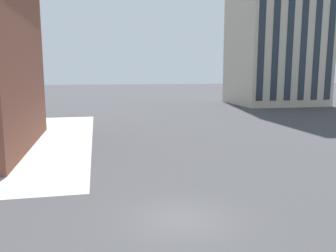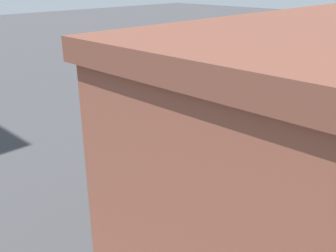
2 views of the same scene
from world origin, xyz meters
The scene contains 16 objects.
ground_plane centered at (0.00, 0.00, 0.00)m, with size 320.00×320.00×0.00m, color #38383A.
sidewalk_corner_slab centered at (16.00, -14.50, 0.00)m, with size 20.00×19.00×0.02m, color #A8A399.
traffic_signal_main centered at (7.44, -7.31, 4.46)m, with size 5.97×2.09×6.88m.
bollard_sphere_curb_a centered at (10.66, -7.79, 0.33)m, with size 0.67×0.67×0.67m, color gray.
bollard_sphere_curb_b centered at (12.09, -7.81, 0.33)m, with size 0.67×0.67×0.67m, color gray.
bollard_sphere_curb_c centered at (13.28, -7.65, 0.33)m, with size 0.67×0.67×0.67m, color gray.
bench_near_signal centered at (11.99, -9.52, 0.33)m, with size 1.82×0.56×0.49m.
bench_mid_block centered at (16.11, -9.84, 0.33)m, with size 1.81×0.52×0.49m.
pedestrian_near_bench centered at (14.30, -11.68, 1.01)m, with size 0.33×0.50×1.74m.
pedestrian_at_curb centered at (13.13, -19.58, 0.97)m, with size 0.33×0.50×1.69m.
pedestrian_walking_east centered at (19.43, -16.34, 1.02)m, with size 0.45×0.37×1.76m.
street_lamp_corner_near centered at (10.00, -7.38, 3.49)m, with size 0.36×0.36×5.59m.
street_lamp_mid_sidewalk centered at (16.87, -7.36, 3.90)m, with size 0.36×0.36×6.35m.
car_main_northbound_near centered at (12.99, -3.19, 0.92)m, with size 4.45×1.99×1.68m.
car_main_northbound_far centered at (4.43, -21.74, 0.92)m, with size 2.02×4.47×1.68m.
car_main_southbound_near centered at (4.70, -7.97, 0.92)m, with size 2.12×4.51×1.68m.
Camera 2 is at (-16.67, 30.63, 16.19)m, focal length 40.56 mm.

